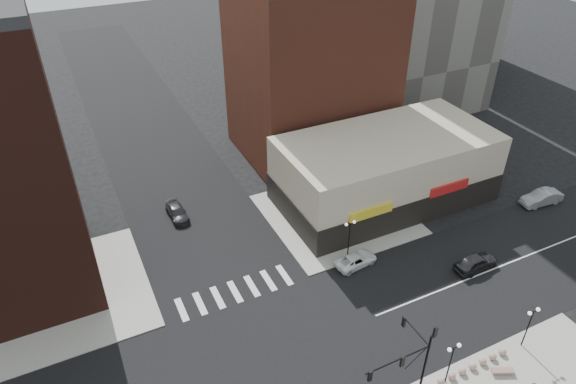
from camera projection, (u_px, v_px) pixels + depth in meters
ground at (272, 357)px, 41.61m from camera, size 240.00×240.00×0.00m
road_ew at (272, 357)px, 41.61m from camera, size 200.00×14.00×0.02m
road_ns at (272, 357)px, 41.60m from camera, size 14.00×200.00×0.02m
sidewalk_nw at (64, 296)px, 47.13m from camera, size 15.00×15.00×0.12m
sidewalk_ne at (336, 214)px, 57.62m from camera, size 15.00×15.00×0.12m
building_ne_midrise at (311, 71)px, 64.29m from camera, size 18.00×15.00×22.00m
building_ne_row at (385, 174)px, 58.53m from camera, size 24.20×12.20×8.00m
traffic_signal at (413, 357)px, 35.61m from camera, size 5.59×3.09×7.77m
street_lamp_se_a at (452, 355)px, 37.79m from camera, size 1.22×0.32×4.16m
street_lamp_se_b at (531, 319)px, 40.68m from camera, size 1.22×0.32×4.16m
street_lamp_ne at (350, 230)px, 50.07m from camera, size 1.22×0.32×4.16m
bollard_row at (467, 369)px, 40.18m from camera, size 7.95×0.60×0.60m
white_suv at (356, 260)px, 50.45m from camera, size 4.59×2.48×1.22m
dark_sedan_east at (476, 262)px, 49.89m from camera, size 4.68×2.03×1.57m
silver_sedan at (542, 198)px, 58.97m from camera, size 5.14×2.20×1.65m
dark_sedan_north at (177, 212)px, 56.92m from camera, size 1.96×4.48×1.28m
stone_bench at (502, 371)px, 40.06m from camera, size 1.80×1.22×0.41m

